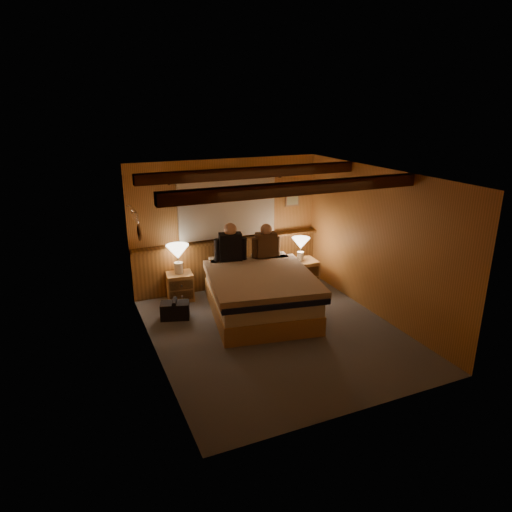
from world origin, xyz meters
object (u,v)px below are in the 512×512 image
nightstand_left (180,286)px  lamp_left (178,253)px  person_left (230,245)px  lamp_right (301,245)px  bed (260,292)px  nightstand_right (303,274)px  person_right (266,243)px  duffel_bag (175,310)px

nightstand_left → lamp_left: lamp_left is taller
person_left → lamp_right: bearing=10.0°
bed → nightstand_right: size_ratio=4.30×
bed → lamp_left: bearing=143.7°
nightstand_left → person_right: person_right is taller
person_left → nightstand_right: bearing=9.3°
nightstand_right → lamp_right: bearing=161.7°
nightstand_right → lamp_left: bearing=173.1°
nightstand_right → duffel_bag: size_ratio=1.06×
duffel_bag → lamp_left: bearing=86.9°
lamp_right → person_right: 0.72m
lamp_left → person_right: bearing=-15.0°
person_right → person_left: bearing=-179.9°
lamp_right → person_right: bearing=-179.1°
lamp_left → duffel_bag: (-0.27, -0.73, -0.71)m
bed → person_left: bearing=114.7°
lamp_left → duffel_bag: size_ratio=0.99×
person_left → duffel_bag: bearing=-147.0°
bed → lamp_left: 1.62m
lamp_left → person_right: (1.50, -0.40, 0.11)m
person_right → duffel_bag: (-1.77, -0.33, -0.82)m
nightstand_right → duffel_bag: bearing=-169.4°
lamp_left → person_left: (0.86, -0.32, 0.14)m
nightstand_left → nightstand_right: (2.26, -0.39, 0.03)m
lamp_right → duffel_bag: lamp_right is taller
nightstand_left → nightstand_right: 2.30m
duffel_bag → person_right: bearing=27.8°
person_left → person_right: 0.65m
lamp_right → person_left: size_ratio=0.63×
lamp_right → duffel_bag: (-2.48, -0.34, -0.71)m
person_right → duffel_bag: 1.98m
lamp_right → nightstand_right: bearing=-21.7°
lamp_left → lamp_right: lamp_left is taller
lamp_right → duffel_bag: bearing=-172.2°
lamp_right → person_right: (-0.71, -0.01, 0.11)m
nightstand_left → person_left: 1.18m
lamp_left → lamp_right: size_ratio=1.18×
nightstand_right → lamp_right: size_ratio=1.25×
bed → nightstand_right: 1.39m
nightstand_left → lamp_left: bearing=94.8°
person_right → duffel_bag: person_right is taller
nightstand_left → nightstand_right: bearing=-3.3°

